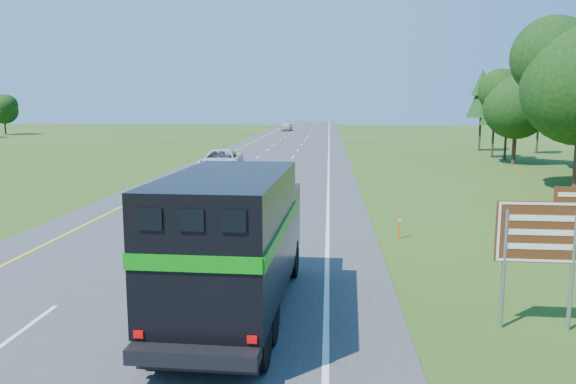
# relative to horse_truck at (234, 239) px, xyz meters

# --- Properties ---
(road) EXTENTS (15.00, 260.00, 0.04)m
(road) POSITION_rel_horse_truck_xyz_m (-3.14, 37.78, -2.04)
(road) COLOR #38383A
(road) RESTS_ON ground
(lane_markings) EXTENTS (11.15, 260.00, 0.01)m
(lane_markings) POSITION_rel_horse_truck_xyz_m (-3.14, 37.78, -2.01)
(lane_markings) COLOR yellow
(lane_markings) RESTS_ON road
(horse_truck) EXTENTS (2.96, 8.61, 3.77)m
(horse_truck) POSITION_rel_horse_truck_xyz_m (0.00, 0.00, 0.00)
(horse_truck) COLOR black
(horse_truck) RESTS_ON road
(white_suv) EXTENTS (3.40, 6.79, 1.85)m
(white_suv) POSITION_rel_horse_truck_xyz_m (-6.19, 30.17, -1.10)
(white_suv) COLOR silver
(white_suv) RESTS_ON road
(far_car) EXTENTS (2.34, 5.06, 1.68)m
(far_car) POSITION_rel_horse_truck_xyz_m (-6.38, 101.50, -1.18)
(far_car) COLOR #BAB9C1
(far_car) RESTS_ON road
(exit_sign) EXTENTS (2.09, 0.15, 3.54)m
(exit_sign) POSITION_rel_horse_truck_xyz_m (7.48, -0.29, 0.24)
(exit_sign) COLOR gray
(exit_sign) RESTS_ON ground
(delineator) EXTENTS (0.08, 0.04, 0.99)m
(delineator) POSITION_rel_horse_truck_xyz_m (5.29, 8.95, -1.53)
(delineator) COLOR #F0510C
(delineator) RESTS_ON ground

